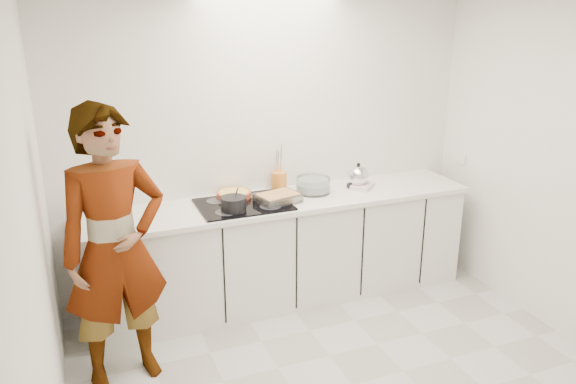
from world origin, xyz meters
name	(u,v)px	position (x,y,z in m)	size (l,w,h in m)	color
wall_back	(270,144)	(0.00, 1.60, 1.30)	(3.60, 0.00, 2.60)	white
wall_left	(34,249)	(-1.80, 0.00, 1.30)	(0.00, 3.20, 2.60)	white
base_cabinets	(284,252)	(0.00, 1.28, 0.43)	(3.20, 0.58, 0.87)	white
countertop	(283,201)	(0.00, 1.28, 0.89)	(3.24, 0.64, 0.04)	white
hob	(243,204)	(-0.35, 1.26, 0.92)	(0.72, 0.54, 0.01)	black
tart_dish	(234,194)	(-0.37, 1.44, 0.95)	(0.38, 0.38, 0.05)	#AC4428
saucepan	(234,204)	(-0.47, 1.13, 0.98)	(0.24, 0.24, 0.19)	black
baking_dish	(278,197)	(-0.07, 1.21, 0.96)	(0.38, 0.32, 0.06)	silver
mixing_bowl	(313,186)	(0.30, 1.35, 0.97)	(0.33, 0.33, 0.13)	silver
tea_towel	(362,186)	(0.75, 1.30, 0.93)	(0.22, 0.16, 0.04)	white
kettle	(358,177)	(0.72, 1.34, 1.00)	(0.25, 0.25, 0.22)	black
utensil_crock	(279,181)	(0.05, 1.51, 0.99)	(0.13, 0.13, 0.16)	orange
cook	(115,250)	(-1.39, 0.67, 0.94)	(0.69, 0.45, 1.89)	white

